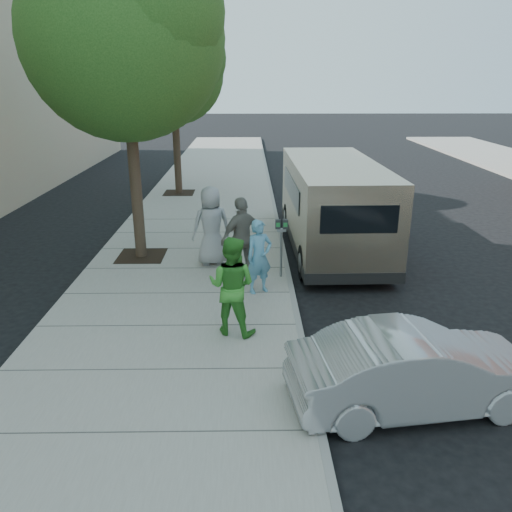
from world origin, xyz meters
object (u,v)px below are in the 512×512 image
(tree_far, at_px, (174,68))
(sedan, at_px, (417,370))
(van, at_px, (332,204))
(person_striped_polo, at_px, (242,238))
(person_officer, at_px, (259,257))
(person_gray_shirt, at_px, (211,226))
(parking_meter, at_px, (281,236))
(tree_near, at_px, (125,30))
(person_green_shirt, at_px, (232,286))

(tree_far, bearing_deg, sedan, -69.51)
(van, distance_m, person_striped_polo, 3.45)
(person_officer, bearing_deg, person_striped_polo, 87.80)
(sedan, xyz_separation_m, person_gray_shirt, (-3.31, 5.60, 0.52))
(person_gray_shirt, bearing_deg, person_striped_polo, 111.51)
(tree_far, relative_size, parking_meter, 4.73)
(tree_near, relative_size, van, 1.14)
(van, height_order, person_gray_shirt, van)
(tree_near, relative_size, person_striped_polo, 3.96)
(sedan, bearing_deg, tree_far, 12.67)
(tree_near, xyz_separation_m, tree_far, (-0.00, 7.60, -0.66))
(parking_meter, xyz_separation_m, sedan, (1.65, -4.72, -0.54))
(parking_meter, relative_size, van, 0.21)
(person_striped_polo, bearing_deg, van, -169.52)
(van, bearing_deg, person_gray_shirt, -155.58)
(person_officer, xyz_separation_m, person_striped_polo, (-0.37, 0.84, 0.15))
(person_officer, bearing_deg, sedan, -86.23)
(person_green_shirt, bearing_deg, sedan, 162.30)
(tree_near, height_order, sedan, tree_near)
(person_green_shirt, relative_size, person_striped_polo, 0.95)
(van, xyz_separation_m, person_officer, (-2.06, -3.28, -0.34))
(person_green_shirt, height_order, person_striped_polo, person_striped_polo)
(tree_far, bearing_deg, person_striped_polo, -74.01)
(tree_near, distance_m, person_striped_polo, 5.37)
(tree_near, xyz_separation_m, person_officer, (2.98, -2.35, -4.59))
(tree_near, bearing_deg, person_gray_shirt, -17.68)
(van, height_order, person_striped_polo, van)
(van, bearing_deg, person_striped_polo, -135.91)
(tree_near, distance_m, tree_far, 7.63)
(van, relative_size, person_green_shirt, 3.65)
(person_officer, bearing_deg, person_gray_shirt, 96.93)
(parking_meter, distance_m, person_green_shirt, 2.89)
(van, height_order, person_officer, van)
(person_gray_shirt, bearing_deg, van, -172.79)
(person_gray_shirt, bearing_deg, parking_meter, 133.88)
(tree_near, distance_m, sedan, 9.45)
(person_officer, xyz_separation_m, person_green_shirt, (-0.53, -1.81, 0.10))
(person_gray_shirt, bearing_deg, sedan, 102.36)
(tree_near, xyz_separation_m, van, (5.04, 0.93, -4.25))
(van, bearing_deg, person_green_shirt, -117.96)
(tree_near, bearing_deg, person_green_shirt, -59.51)
(tree_near, distance_m, person_gray_shirt, 4.83)
(tree_far, bearing_deg, tree_near, -90.00)
(parking_meter, height_order, person_officer, person_officer)
(person_officer, relative_size, person_gray_shirt, 0.82)
(sedan, bearing_deg, person_striped_polo, 20.70)
(tree_near, bearing_deg, parking_meter, -22.72)
(van, distance_m, person_green_shirt, 5.72)
(parking_meter, xyz_separation_m, van, (1.54, 2.40, 0.15))
(person_officer, xyz_separation_m, person_gray_shirt, (-1.13, 1.76, 0.17))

